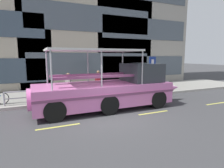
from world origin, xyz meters
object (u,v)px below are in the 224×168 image
at_px(pedestrian_near_bow, 121,79).
at_px(duck_tour_boat, 113,89).
at_px(pedestrian_mid_left, 98,79).
at_px(parking_sign, 152,68).
at_px(pedestrian_mid_right, 68,83).

bearing_deg(pedestrian_near_bow, duck_tour_boat, -123.29).
height_order(duck_tour_boat, pedestrian_mid_left, duck_tour_boat).
bearing_deg(pedestrian_near_bow, pedestrian_mid_left, -176.66).
xyz_separation_m(parking_sign, pedestrian_mid_right, (-6.36, 0.43, -0.84)).
distance_m(duck_tour_boat, pedestrian_near_bow, 4.27).
relative_size(pedestrian_near_bow, pedestrian_mid_left, 0.96).
bearing_deg(duck_tour_boat, pedestrian_near_bow, 56.71).
xyz_separation_m(parking_sign, duck_tour_boat, (-4.39, -2.33, -0.94)).
distance_m(duck_tour_boat, pedestrian_mid_left, 3.47).
relative_size(parking_sign, pedestrian_near_bow, 1.67).
bearing_deg(duck_tour_boat, parking_sign, 28.01).
bearing_deg(pedestrian_near_bow, parking_sign, -30.99).
distance_m(pedestrian_near_bow, pedestrian_mid_left, 1.97).
bearing_deg(parking_sign, duck_tour_boat, -151.99).
distance_m(pedestrian_mid_left, pedestrian_mid_right, 2.44).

